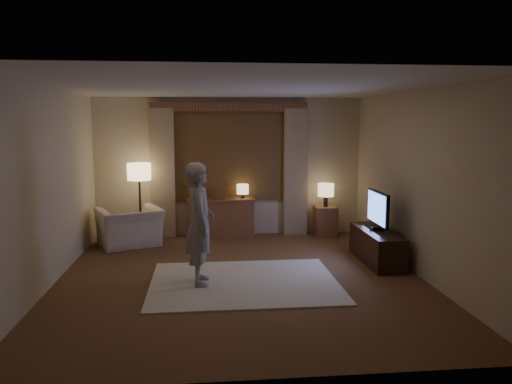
{
  "coord_description": "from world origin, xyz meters",
  "views": [
    {
      "loc": [
        -0.47,
        -6.66,
        2.15
      ],
      "look_at": [
        0.28,
        0.6,
        1.12
      ],
      "focal_mm": 35.0,
      "sensor_mm": 36.0,
      "label": 1
    }
  ],
  "objects": [
    {
      "name": "tv_stand",
      "position": [
        2.15,
        0.59,
        0.25
      ],
      "size": [
        0.45,
        1.4,
        0.5
      ],
      "primitive_type": "cube",
      "color": "black",
      "rests_on": "floor"
    },
    {
      "name": "sideboard",
      "position": [
        -0.17,
        2.5,
        0.35
      ],
      "size": [
        1.2,
        0.4,
        0.7
      ],
      "primitive_type": "cube",
      "color": "brown",
      "rests_on": "floor"
    },
    {
      "name": "picture_frame",
      "position": [
        -0.17,
        2.5,
        0.8
      ],
      "size": [
        0.16,
        0.02,
        0.2
      ],
      "primitive_type": "cube",
      "color": "brown",
      "rests_on": "sideboard"
    },
    {
      "name": "person",
      "position": [
        -0.54,
        -0.2,
        0.83
      ],
      "size": [
        0.41,
        0.6,
        1.61
      ],
      "primitive_type": "imported",
      "rotation": [
        0.0,
        0.0,
        1.61
      ],
      "color": "#A7A09A",
      "rests_on": "rug"
    },
    {
      "name": "tv",
      "position": [
        2.15,
        0.59,
        0.83
      ],
      "size": [
        0.2,
        0.84,
        0.6
      ],
      "color": "black",
      "rests_on": "tv_stand"
    },
    {
      "name": "side_table",
      "position": [
        1.8,
        2.45,
        0.28
      ],
      "size": [
        0.4,
        0.4,
        0.56
      ],
      "primitive_type": "cube",
      "color": "brown",
      "rests_on": "floor"
    },
    {
      "name": "table_lamp_side",
      "position": [
        1.8,
        2.45,
        0.87
      ],
      "size": [
        0.3,
        0.3,
        0.44
      ],
      "color": "black",
      "rests_on": "side_table"
    },
    {
      "name": "room",
      "position": [
        0.0,
        0.5,
        1.33
      ],
      "size": [
        5.04,
        5.54,
        2.64
      ],
      "color": "brown",
      "rests_on": "ground"
    },
    {
      "name": "armchair",
      "position": [
        -1.78,
        2.03,
        0.33
      ],
      "size": [
        1.29,
        1.22,
        0.66
      ],
      "primitive_type": "imported",
      "rotation": [
        0.0,
        0.0,
        -2.74
      ],
      "color": "beige",
      "rests_on": "floor"
    },
    {
      "name": "floor_lamp",
      "position": [
        -1.63,
        2.34,
        1.2
      ],
      "size": [
        0.41,
        0.41,
        1.42
      ],
      "color": "black",
      "rests_on": "floor"
    },
    {
      "name": "rug",
      "position": [
        0.04,
        -0.2,
        0.01
      ],
      "size": [
        2.5,
        2.0,
        0.02
      ],
      "primitive_type": "cube",
      "color": "#ECE1C6",
      "rests_on": "floor"
    },
    {
      "name": "plant",
      "position": [
        -0.57,
        2.5,
        0.85
      ],
      "size": [
        0.17,
        0.13,
        0.3
      ],
      "primitive_type": "imported",
      "color": "#999999",
      "rests_on": "sideboard"
    },
    {
      "name": "table_lamp_sideboard",
      "position": [
        0.23,
        2.5,
        0.9
      ],
      "size": [
        0.22,
        0.22,
        0.3
      ],
      "color": "black",
      "rests_on": "sideboard"
    }
  ]
}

